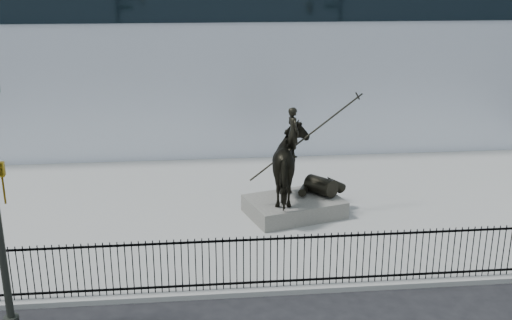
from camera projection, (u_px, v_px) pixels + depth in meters
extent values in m
plane|color=black|center=(299.00, 316.00, 14.99)|extent=(120.00, 120.00, 0.00)
cube|color=gray|center=(266.00, 208.00, 21.62)|extent=(30.00, 12.00, 0.15)
cube|color=silver|center=(238.00, 44.00, 32.63)|extent=(44.00, 14.00, 9.00)
cube|color=black|center=(291.00, 281.00, 16.09)|extent=(22.00, 0.05, 0.05)
cube|color=black|center=(292.00, 238.00, 15.72)|extent=(22.00, 0.05, 0.05)
cube|color=black|center=(291.00, 260.00, 15.91)|extent=(22.00, 0.03, 1.50)
cube|color=#514F4A|center=(294.00, 207.00, 20.79)|extent=(3.62, 2.96, 0.59)
imported|color=black|center=(295.00, 164.00, 20.33)|extent=(2.74, 2.98, 2.50)
imported|color=black|center=(293.00, 132.00, 19.95)|extent=(0.56, 0.71, 1.69)
cylinder|color=black|center=(305.00, 138.00, 20.19)|extent=(3.87, 1.19, 2.54)
imported|color=#BB8F14|center=(2.00, 183.00, 13.41)|extent=(0.16, 0.20, 1.00)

